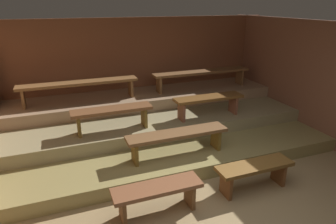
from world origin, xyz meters
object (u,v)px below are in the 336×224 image
bench_middle_right (209,101)px  bench_lower_center (177,136)px  bench_middle_left (112,113)px  bench_upper_right (202,74)px  bench_floor_left (157,192)px  bench_upper_left (79,85)px  bench_floor_right (254,170)px

bench_middle_right → bench_lower_center: bearing=-140.1°
bench_lower_center → bench_middle_left: 1.23m
bench_middle_left → bench_lower_center: bearing=-43.9°
bench_upper_right → bench_floor_left: bearing=-125.6°
bench_middle_right → bench_upper_left: size_ratio=0.60×
bench_middle_right → bench_middle_left: bearing=180.0°
bench_lower_center → bench_upper_right: bearing=54.2°
bench_floor_right → bench_middle_left: size_ratio=0.84×
bench_floor_left → bench_upper_left: (-0.62, 2.93, 0.73)m
bench_floor_left → bench_floor_right: size_ratio=1.00×
bench_floor_left → bench_middle_left: (-0.20, 1.79, 0.47)m
bench_upper_left → bench_upper_right: same height
bench_lower_center → bench_middle_left: (-0.87, 0.84, 0.23)m
bench_floor_right → bench_middle_right: bearing=83.6°
bench_floor_left → bench_lower_center: bench_lower_center is taller
bench_lower_center → bench_middle_right: bench_middle_right is taller
bench_middle_left → bench_middle_right: same height
bench_floor_left → bench_upper_right: bearing=54.4°
bench_floor_left → bench_middle_right: 2.50m
bench_floor_right → bench_middle_right: bench_middle_right is taller
bench_lower_center → bench_upper_right: size_ratio=0.72×
bench_middle_right → bench_floor_right: bearing=-96.4°
bench_upper_right → bench_middle_right: bearing=-110.2°
bench_floor_left → bench_lower_center: size_ratio=0.70×
bench_lower_center → bench_upper_left: size_ratio=0.72×
bench_floor_left → bench_middle_left: bearing=96.4°
bench_middle_right → bench_upper_right: (0.42, 1.14, 0.25)m
bench_floor_left → bench_upper_right: (2.09, 2.93, 0.73)m
bench_lower_center → bench_floor_left: bearing=-125.2°
bench_floor_left → bench_middle_left: bench_middle_left is taller
bench_floor_right → bench_lower_center: (-0.80, 0.95, 0.25)m
bench_floor_right → bench_middle_left: bearing=133.1°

